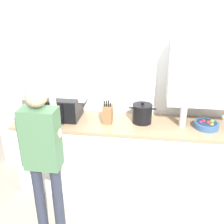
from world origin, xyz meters
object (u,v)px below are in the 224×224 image
(stock_pot, at_px, (142,113))
(person_figure, at_px, (43,151))
(thermos_flask, at_px, (183,116))
(knife_block, at_px, (108,114))
(fruit_bowl, at_px, (206,125))
(microwave_oven, at_px, (58,107))

(stock_pot, xyz_separation_m, person_figure, (-0.93, -0.86, -0.08))
(thermos_flask, distance_m, person_figure, 1.63)
(knife_block, xyz_separation_m, fruit_bowl, (1.17, 0.00, -0.07))
(microwave_oven, height_order, fruit_bowl, microwave_oven)
(fruit_bowl, xyz_separation_m, person_figure, (-1.68, -0.81, -0.00))
(knife_block, bearing_deg, fruit_bowl, 0.12)
(microwave_oven, relative_size, person_figure, 0.31)
(stock_pot, distance_m, person_figure, 1.27)
(microwave_oven, height_order, stock_pot, microwave_oven)
(stock_pot, bearing_deg, knife_block, -172.37)
(stock_pot, height_order, knife_block, knife_block)
(microwave_oven, bearing_deg, stock_pot, -0.26)
(stock_pot, bearing_deg, person_figure, -137.10)
(thermos_flask, distance_m, fruit_bowl, 0.29)
(fruit_bowl, bearing_deg, thermos_flask, 178.10)
(microwave_oven, bearing_deg, fruit_bowl, -1.83)
(stock_pot, relative_size, fruit_bowl, 1.20)
(microwave_oven, xyz_separation_m, fruit_bowl, (1.82, -0.06, -0.10))
(fruit_bowl, relative_size, person_figure, 0.17)
(stock_pot, distance_m, fruit_bowl, 0.76)
(stock_pot, xyz_separation_m, knife_block, (-0.42, -0.06, -0.01))
(fruit_bowl, distance_m, person_figure, 1.87)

